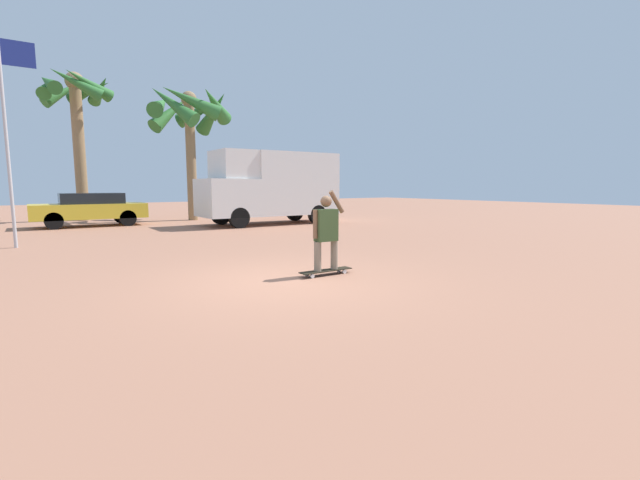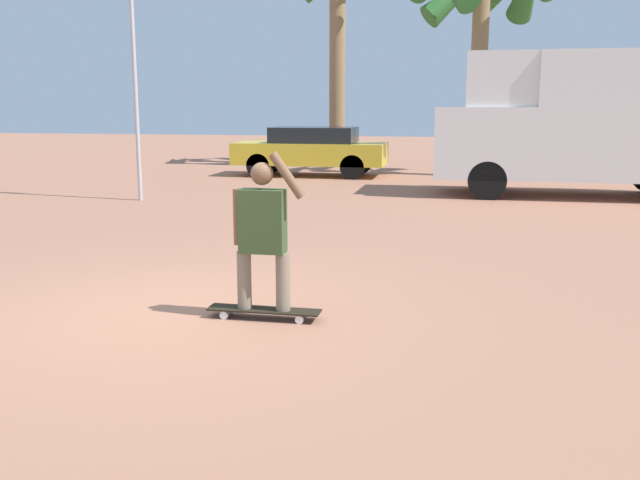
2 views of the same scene
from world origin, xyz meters
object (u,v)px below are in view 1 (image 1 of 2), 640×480
palm_tree_near_van (190,113)px  palm_tree_center_background (75,101)px  person_skateboarder (326,229)px  skateboard (326,271)px  flagpole (9,124)px  camper_van (272,185)px  parked_car_yellow (90,208)px

palm_tree_near_van → palm_tree_center_background: 5.50m
person_skateboarder → palm_tree_near_van: palm_tree_near_van is taller
palm_tree_near_van → skateboard: bearing=-98.5°
flagpole → palm_tree_center_background: bearing=75.5°
camper_van → palm_tree_near_van: 6.00m
parked_car_yellow → camper_van: bearing=-25.9°
person_skateboarder → palm_tree_near_van: size_ratio=0.24×
parked_car_yellow → flagpole: size_ratio=0.75×
skateboard → flagpole: size_ratio=0.19×
person_skateboarder → palm_tree_center_background: (-2.46, 17.71, 4.90)m
camper_van → parked_car_yellow: 7.81m
palm_tree_center_background → palm_tree_near_van: bearing=-31.5°
skateboard → flagpole: flagpole is taller
parked_car_yellow → palm_tree_near_van: (4.73, 0.89, 4.54)m
skateboard → parked_car_yellow: 14.20m
palm_tree_near_van → person_skateboarder: bearing=-98.5°
camper_van → flagpole: 9.94m
camper_van → palm_tree_center_background: (-6.91, 7.13, 4.07)m
skateboard → palm_tree_near_van: 15.90m
skateboard → flagpole: (-4.99, 7.94, 3.31)m
camper_van → skateboard: bearing=-112.8°
skateboard → parked_car_yellow: (-2.52, 13.96, 0.69)m
parked_car_yellow → person_skateboarder: bearing=-79.8°
skateboard → camper_van: size_ratio=0.18×
palm_tree_near_van → flagpole: size_ratio=1.12×
skateboard → person_skateboarder: bearing=-180.0°
person_skateboarder → parked_car_yellow: bearing=100.2°
person_skateboarder → palm_tree_center_background: 18.54m
camper_van → flagpole: flagpole is taller
camper_van → flagpole: bearing=-164.4°
palm_tree_center_background → person_skateboarder: bearing=-82.1°
flagpole → person_skateboarder: bearing=-57.8°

